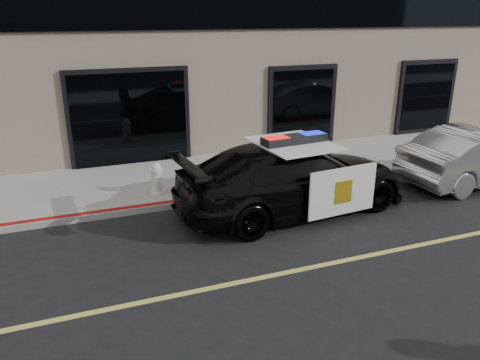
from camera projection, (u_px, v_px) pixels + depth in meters
name	position (u px, v px, depth m)	size (l,w,h in m)	color
ground	(255.00, 279.00, 8.02)	(120.00, 120.00, 0.00)	black
sidewalk_n	(181.00, 179.00, 12.62)	(60.00, 3.50, 0.15)	gray
police_car	(293.00, 177.00, 10.57)	(3.22, 5.85, 1.78)	black
fire_hydrant	(157.00, 179.00, 11.28)	(0.36, 0.50, 0.79)	silver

